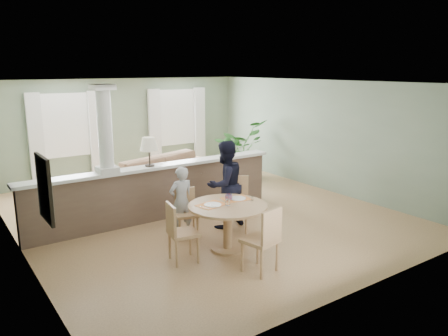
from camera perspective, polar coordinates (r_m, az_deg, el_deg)
ground at (r=9.23m, az=-2.93°, el=-5.90°), size 8.00×8.00×0.00m
room_shell at (r=9.33m, az=-5.26°, el=5.71°), size 7.02×8.02×2.71m
pony_wall at (r=8.74m, az=-9.18°, el=-2.29°), size 5.32×0.38×2.70m
sofa at (r=10.79m, az=-6.98°, el=-0.82°), size 3.13×1.92×0.85m
houseplant at (r=12.04m, az=1.99°, el=2.49°), size 1.76×1.65×1.58m
dining_table at (r=7.23m, az=0.47°, el=-6.03°), size 1.31×1.31×0.89m
chair_far_boy at (r=7.92m, az=-5.00°, el=-5.48°), size 0.50×0.50×0.87m
chair_far_man at (r=8.18m, az=1.65°, el=-4.28°), size 0.64×0.64×1.01m
chair_near at (r=6.49m, az=5.30°, el=-9.02°), size 0.54×0.54×1.01m
chair_side at (r=6.87m, az=-5.93°, el=-8.06°), size 0.50×0.50×0.96m
child_person at (r=7.92m, az=-5.60°, el=-4.32°), size 0.48×0.33×1.27m
man_person at (r=8.23m, az=0.14°, el=-2.16°), size 0.89×0.74×1.67m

